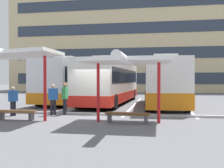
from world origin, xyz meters
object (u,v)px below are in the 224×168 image
Objects in this scene: coach_bus_1 at (111,82)px; waiting_passenger_2 at (65,96)px; coach_bus_2 at (163,84)px; waiting_passenger_1 at (13,99)px; coach_bus_0 at (73,82)px; waiting_passenger_0 at (53,97)px; waiting_shelter_1 at (127,62)px; bench_1 at (127,115)px; bench_0 at (16,113)px; waiting_shelter_0 at (12,56)px.

coach_bus_1 reaches higher than waiting_passenger_2.
coach_bus_2 is 6.81× the size of waiting_passenger_1.
coach_bus_0 is 0.92× the size of coach_bus_1.
waiting_passenger_2 is at bearing -75.09° from coach_bus_0.
waiting_passenger_2 is (0.56, 0.28, 0.05)m from waiting_passenger_0.
waiting_shelter_1 reaches higher than bench_1.
waiting_passenger_1 is at bearing -139.76° from coach_bus_2.
bench_0 is at bearing -107.09° from coach_bus_1.
coach_bus_2 is at bearing 40.24° from waiting_passenger_1.
coach_bus_0 is 7.75m from coach_bus_2.
waiting_passenger_0 is at bearing 61.49° from bench_0.
waiting_passenger_1 is at bearing -160.96° from waiting_passenger_0.
waiting_shelter_1 reaches higher than bench_0.
waiting_shelter_1 is at bearing -12.35° from waiting_passenger_1.
waiting_passenger_1 reaches higher than bench_0.
waiting_passenger_0 is at bearing -103.83° from coach_bus_1.
waiting_passenger_2 is (1.60, 2.55, -1.98)m from waiting_shelter_0.
waiting_passenger_2 is (1.60, 2.21, 0.66)m from bench_0.
waiting_shelter_0 is at bearing -90.00° from bench_0.
waiting_passenger_0 is at bearing 154.44° from waiting_shelter_1.
waiting_shelter_1 reaches higher than waiting_passenger_2.
coach_bus_2 is at bearing 77.99° from bench_1.
bench_0 is 0.94× the size of bench_1.
bench_0 is at bearing -179.85° from bench_1.
waiting_shelter_1 is at bearing -25.56° from waiting_passenger_0.
waiting_shelter_1 is 3.05× the size of waiting_passenger_0.
coach_bus_2 is 8.14m from bench_1.
waiting_passenger_0 is (1.05, 1.92, 0.61)m from bench_0.
coach_bus_0 is 11.73m from waiting_shelter_1.
waiting_shelter_0 is (-6.93, -8.22, 1.37)m from coach_bus_2.
waiting_shelter_0 is 2.86× the size of waiting_passenger_1.
coach_bus_0 reaches higher than coach_bus_1.
waiting_shelter_0 is at bearing -60.81° from waiting_passenger_1.
waiting_shelter_1 is at bearing 2.72° from waiting_shelter_0.
coach_bus_2 reaches higher than bench_0.
coach_bus_2 is 8.21m from waiting_shelter_1.
coach_bus_2 is at bearing 46.76° from waiting_passenger_2.
waiting_shelter_0 is 3.22m from waiting_passenger_0.
waiting_shelter_0 is 3.60m from waiting_passenger_2.
waiting_shelter_0 reaches higher than waiting_shelter_1.
coach_bus_0 is at bearing 163.40° from coach_bus_2.
waiting_shelter_1 is 4.97m from waiting_passenger_0.
waiting_shelter_0 is at bearing -114.77° from waiting_passenger_0.
bench_1 is at bearing -75.61° from coach_bus_1.
bench_0 is (-0.00, 0.34, -2.64)m from waiting_shelter_0.
coach_bus_2 is (7.43, -2.21, -0.10)m from coach_bus_0.
waiting_passenger_2 is at bearing 20.91° from waiting_passenger_1.
bench_1 is at bearing -11.41° from waiting_passenger_1.
coach_bus_1 is 8.94m from waiting_passenger_1.
coach_bus_0 is at bearing 119.47° from waiting_shelter_1.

